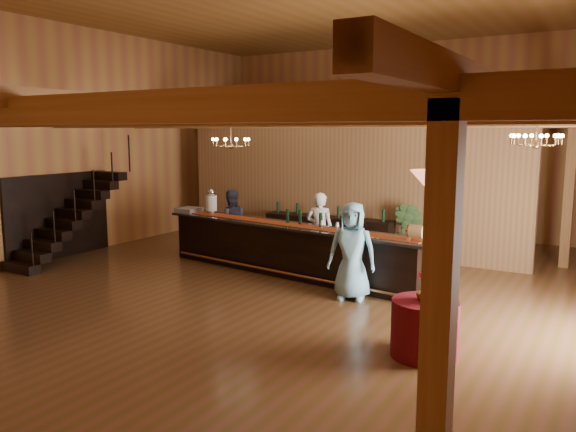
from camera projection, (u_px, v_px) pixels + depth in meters
The scene contains 26 objects.
floor at pixel (286, 286), 10.95m from camera, with size 14.00×14.00×0.00m, color brown.
wall_back at pixel (409, 139), 16.47m from camera, with size 12.00×0.10×5.50m, color #AA7539.
wall_left at pixel (74, 141), 13.58m from camera, with size 0.10×14.00×5.50m, color #AA7539.
beam_grid at pixel (300, 118), 10.89m from camera, with size 11.90×13.90×0.39m.
support_posts at pixel (272, 208), 10.28m from camera, with size 9.20×10.20×3.20m.
partition_wall at pixel (342, 190), 13.94m from camera, with size 9.00×0.18×3.10m, color brown.
staircase at pixel (68, 218), 12.94m from camera, with size 1.00×2.80×2.00m.
backroom_boxes at pixel (379, 220), 15.68m from camera, with size 4.10×0.60×1.10m.
tasting_bar at pixel (288, 249), 11.74m from camera, with size 6.48×1.62×1.08m.
beverage_dispenser at pixel (211, 202), 13.08m from camera, with size 0.26×0.26×0.60m.
glass_rack_tray at pixel (189, 210), 13.45m from camera, with size 0.50×0.50×0.10m, color gray.
raffle_drum at pixel (417, 232), 9.82m from camera, with size 0.34×0.24×0.30m.
bar_bottle_0 at pixel (288, 216), 11.81m from camera, with size 0.07×0.07×0.30m, color black.
bar_bottle_1 at pixel (300, 218), 11.60m from camera, with size 0.07×0.07×0.30m, color black.
bar_bottle_2 at pixel (321, 220), 11.29m from camera, with size 0.07×0.07×0.30m, color black.
backbar_shelf at pixel (328, 235), 13.77m from camera, with size 3.27×0.51×0.92m, color black.
round_table at pixel (425, 328), 7.49m from camera, with size 0.89×0.89×0.77m, color #600C10.
chandelier_left at pixel (231, 142), 12.11m from camera, with size 0.80×0.80×0.59m.
chandelier_right at pixel (536, 139), 9.14m from camera, with size 0.80×0.80×0.49m.
pendant_lamp at pixel (430, 178), 7.19m from camera, with size 0.52×0.52×0.90m.
bartender at pixel (320, 230), 12.27m from camera, with size 0.61×0.40×1.68m, color white.
staff_second at pixel (231, 223), 13.48m from camera, with size 0.78×0.61×1.61m, color #2B2A38.
guest at pixel (352, 251), 9.98m from camera, with size 0.86×0.56×1.76m, color #70A9C1.
floor_plant at pixel (407, 232), 12.89m from camera, with size 0.76×0.61×1.38m, color #2C4822.
table_flowers at pixel (435, 282), 7.33m from camera, with size 0.48×0.42×0.53m, color red.
table_vase at pixel (424, 288), 7.45m from camera, with size 0.16×0.16×0.31m, color #A27643.
Camera 1 is at (5.48, -9.10, 3.00)m, focal length 35.00 mm.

